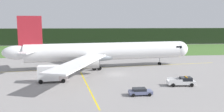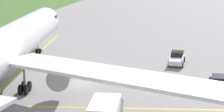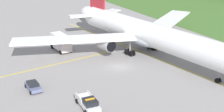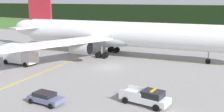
{
  "view_description": "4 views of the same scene",
  "coord_description": "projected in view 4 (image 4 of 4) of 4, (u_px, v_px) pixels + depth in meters",
  "views": [
    {
      "loc": [
        -6.36,
        -57.53,
        13.02
      ],
      "look_at": [
        -0.3,
        7.15,
        3.59
      ],
      "focal_mm": 37.62,
      "sensor_mm": 36.0,
      "label": 1
    },
    {
      "loc": [
        -44.58,
        -12.83,
        14.78
      ],
      "look_at": [
        4.98,
        -3.35,
        2.58
      ],
      "focal_mm": 60.55,
      "sensor_mm": 36.0,
      "label": 2
    },
    {
      "loc": [
        51.1,
        -28.79,
        23.15
      ],
      "look_at": [
        2.71,
        -2.97,
        3.55
      ],
      "focal_mm": 51.89,
      "sensor_mm": 36.0,
      "label": 3
    },
    {
      "loc": [
        22.81,
        -37.22,
        11.46
      ],
      "look_at": [
        2.88,
        -3.45,
        2.91
      ],
      "focal_mm": 41.2,
      "sensor_mm": 36.0,
      "label": 4
    }
  ],
  "objects": [
    {
      "name": "grass_verge",
      "position": [
        187.0,
        34.0,
        89.31
      ],
      "size": [
        320.0,
        44.73,
        0.04
      ],
      "primitive_type": "cube",
      "color": "#426B2C",
      "rests_on": "ground"
    },
    {
      "name": "distant_tree_line",
      "position": [
        204.0,
        16.0,
        111.68
      ],
      "size": [
        288.0,
        6.48,
        9.36
      ],
      "primitive_type": "cube",
      "color": "black",
      "rests_on": "ground"
    },
    {
      "name": "catering_truck",
      "position": [
        19.0,
        54.0,
        46.48
      ],
      "size": [
        6.5,
        3.04,
        3.82
      ],
      "color": "beige",
      "rests_on": "ground"
    },
    {
      "name": "staff_car",
      "position": [
        46.0,
        97.0,
        29.0
      ],
      "size": [
        4.24,
        2.1,
        1.3
      ],
      "color": "slate",
      "rests_on": "ground"
    },
    {
      "name": "taxiway_centerline_spur",
      "position": [
        34.0,
        76.0,
        39.7
      ],
      "size": [
        4.18,
        27.28,
        0.01
      ],
      "primitive_type": "cube",
      "rotation": [
        0.0,
        0.0,
        1.71
      ],
      "color": "yellow",
      "rests_on": "ground"
    },
    {
      "name": "ground",
      "position": [
        108.0,
        67.0,
        45.09
      ],
      "size": [
        320.0,
        320.0,
        0.0
      ],
      "primitive_type": "plane",
      "color": "gray"
    },
    {
      "name": "taxiway_centerline_main",
      "position": [
        122.0,
        56.0,
        53.61
      ],
      "size": [
        70.21,
        10.3,
        0.01
      ],
      "primitive_type": "cube",
      "rotation": [
        0.0,
        0.0,
        0.14
      ],
      "color": "yellow",
      "rests_on": "ground"
    },
    {
      "name": "airliner",
      "position": [
        118.0,
        34.0,
        52.97
      ],
      "size": [
        53.55,
        51.34,
        14.63
      ],
      "color": "white",
      "rests_on": "ground"
    },
    {
      "name": "ops_pickup_truck",
      "position": [
        146.0,
        97.0,
        28.57
      ],
      "size": [
        5.68,
        2.55,
        1.94
      ],
      "color": "white",
      "rests_on": "ground"
    }
  ]
}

